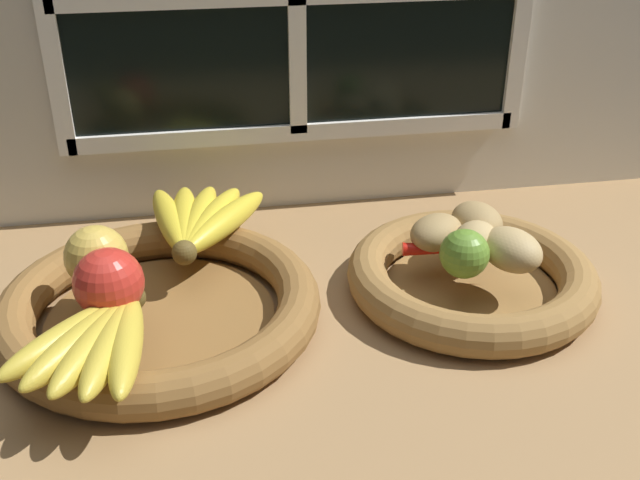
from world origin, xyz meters
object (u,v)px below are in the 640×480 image
(potato_small, at_px, (511,250))
(apple_red_front, at_px, (109,283))
(fruit_bowl_right, at_px, (470,275))
(apple_golden_left, at_px, (96,256))
(potato_large, at_px, (474,239))
(fruit_bowl_left, at_px, (160,304))
(banana_bunch_front, at_px, (97,340))
(chili_pepper, at_px, (460,249))
(banana_bunch_back, at_px, (198,220))
(lime_near, at_px, (464,254))
(potato_back, at_px, (477,222))
(potato_oblong, at_px, (436,232))

(potato_small, bearing_deg, apple_red_front, -178.07)
(fruit_bowl_right, height_order, potato_small, potato_small)
(apple_golden_left, xyz_separation_m, potato_large, (0.44, -0.01, -0.01))
(apple_golden_left, bearing_deg, fruit_bowl_left, -12.32)
(apple_red_front, distance_m, banana_bunch_front, 0.08)
(chili_pepper, bearing_deg, banana_bunch_front, -153.46)
(potato_large, height_order, chili_pepper, potato_large)
(apple_red_front, xyz_separation_m, banana_bunch_back, (0.10, 0.17, -0.02))
(fruit_bowl_right, relative_size, lime_near, 5.31)
(potato_small, xyz_separation_m, chili_pepper, (-0.05, 0.04, -0.02))
(apple_golden_left, distance_m, potato_small, 0.47)
(banana_bunch_front, distance_m, potato_small, 0.47)
(apple_golden_left, height_order, chili_pepper, apple_golden_left)
(apple_red_front, height_order, potato_back, apple_red_front)
(fruit_bowl_left, relative_size, chili_pepper, 2.66)
(apple_golden_left, bearing_deg, potato_oblong, 2.15)
(potato_oblong, bearing_deg, potato_small, -41.42)
(fruit_bowl_right, height_order, banana_bunch_back, banana_bunch_back)
(fruit_bowl_right, distance_m, banana_bunch_front, 0.44)
(potato_small, height_order, potato_large, potato_small)
(banana_bunch_front, relative_size, potato_large, 2.91)
(banana_bunch_front, relative_size, potato_back, 2.39)
(fruit_bowl_left, relative_size, apple_red_front, 4.97)
(potato_small, height_order, lime_near, lime_near)
(apple_red_front, relative_size, apple_golden_left, 1.05)
(fruit_bowl_right, xyz_separation_m, banana_bunch_back, (-0.32, 0.12, 0.04))
(potato_large, distance_m, chili_pepper, 0.02)
(fruit_bowl_right, distance_m, potato_oblong, 0.07)
(fruit_bowl_left, height_order, apple_golden_left, apple_golden_left)
(apple_red_front, height_order, lime_near, apple_red_front)
(apple_red_front, bearing_deg, fruit_bowl_right, 6.57)
(fruit_bowl_right, height_order, apple_red_front, apple_red_front)
(lime_near, relative_size, chili_pepper, 0.41)
(potato_oblong, xyz_separation_m, lime_near, (0.01, -0.07, 0.01))
(potato_oblong, relative_size, potato_large, 1.19)
(fruit_bowl_left, bearing_deg, lime_near, -6.59)
(banana_bunch_back, bearing_deg, banana_bunch_front, -113.37)
(banana_bunch_front, height_order, potato_back, potato_back)
(banana_bunch_front, distance_m, potato_back, 0.48)
(banana_bunch_back, height_order, potato_back, potato_back)
(chili_pepper, bearing_deg, fruit_bowl_left, -169.46)
(banana_bunch_front, relative_size, banana_bunch_back, 0.92)
(potato_large, bearing_deg, lime_near, -123.69)
(lime_near, distance_m, chili_pepper, 0.05)
(fruit_bowl_right, height_order, potato_back, potato_back)
(fruit_bowl_left, height_order, potato_back, potato_back)
(potato_large, bearing_deg, fruit_bowl_right, 0.00)
(fruit_bowl_right, distance_m, apple_red_front, 0.43)
(potato_back, bearing_deg, banana_bunch_front, -159.73)
(fruit_bowl_right, relative_size, potato_large, 4.87)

